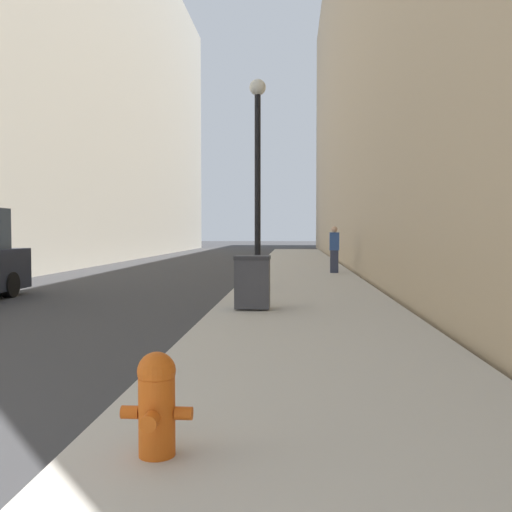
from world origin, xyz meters
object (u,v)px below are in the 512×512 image
trash_bin (252,282)px  pedestrian_on_sidewalk (334,249)px  fire_hydrant (157,401)px  lamppost (258,165)px

trash_bin → pedestrian_on_sidewalk: size_ratio=0.61×
fire_hydrant → pedestrian_on_sidewalk: pedestrian_on_sidewalk is taller
trash_bin → lamppost: lamppost is taller
fire_hydrant → lamppost: (-0.02, 11.48, 2.93)m
trash_bin → pedestrian_on_sidewalk: pedestrian_on_sidewalk is taller
fire_hydrant → pedestrian_on_sidewalk: size_ratio=0.41×
trash_bin → pedestrian_on_sidewalk: bearing=77.1°
lamppost → pedestrian_on_sidewalk: 7.07m
trash_bin → fire_hydrant: bearing=-91.0°
trash_bin → lamppost: bearing=92.1°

